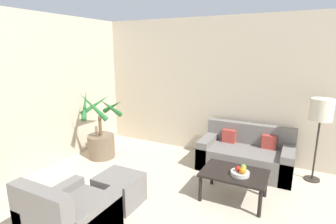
% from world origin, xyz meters
% --- Properties ---
extents(wall_back, '(8.42, 0.06, 2.70)m').
position_xyz_m(wall_back, '(0.00, 6.68, 1.35)').
color(wall_back, beige).
rests_on(wall_back, ground_plane).
extents(potted_palm, '(0.90, 0.88, 1.35)m').
position_xyz_m(potted_palm, '(-2.83, 5.44, 0.40)').
color(potted_palm, brown).
rests_on(potted_palm, ground_plane).
extents(sofa_loveseat, '(1.57, 0.82, 0.77)m').
position_xyz_m(sofa_loveseat, '(-0.19, 6.19, 0.26)').
color(sofa_loveseat, slate).
rests_on(sofa_loveseat, ground_plane).
extents(floor_lamp, '(0.34, 0.34, 1.36)m').
position_xyz_m(floor_lamp, '(0.88, 6.28, 1.13)').
color(floor_lamp, '#2D2823').
rests_on(floor_lamp, ground_plane).
extents(coffee_table, '(0.89, 0.62, 0.41)m').
position_xyz_m(coffee_table, '(-0.15, 5.13, 0.36)').
color(coffee_table, black).
rests_on(coffee_table, ground_plane).
extents(fruit_bowl, '(0.25, 0.25, 0.05)m').
position_xyz_m(fruit_bowl, '(-0.06, 5.08, 0.44)').
color(fruit_bowl, beige).
rests_on(fruit_bowl, coffee_table).
extents(apple_red, '(0.08, 0.08, 0.08)m').
position_xyz_m(apple_red, '(-0.09, 5.07, 0.50)').
color(apple_red, red).
rests_on(apple_red, fruit_bowl).
extents(apple_green, '(0.08, 0.08, 0.08)m').
position_xyz_m(apple_green, '(-0.03, 5.14, 0.51)').
color(apple_green, olive).
rests_on(apple_green, fruit_bowl).
extents(orange_fruit, '(0.09, 0.09, 0.09)m').
position_xyz_m(orange_fruit, '(-0.01, 5.02, 0.51)').
color(orange_fruit, orange).
rests_on(orange_fruit, fruit_bowl).
extents(armchair, '(0.76, 0.88, 0.79)m').
position_xyz_m(armchair, '(-1.58, 3.47, 0.25)').
color(armchair, slate).
rests_on(armchair, ground_plane).
extents(ottoman, '(0.57, 0.52, 0.41)m').
position_xyz_m(ottoman, '(-1.52, 4.30, 0.21)').
color(ottoman, slate).
rests_on(ottoman, ground_plane).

